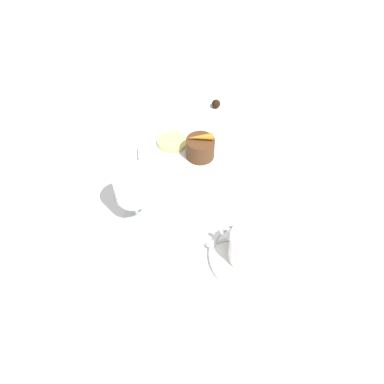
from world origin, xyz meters
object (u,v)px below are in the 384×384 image
object	(u,v)px
coffee_cup	(251,246)
wine_glass	(133,188)
dinner_plate	(194,150)
fork	(134,128)
dessert_cake	(200,148)

from	to	relation	value
coffee_cup	wine_glass	xyz separation A→B (m)	(0.25, 0.03, 0.04)
dinner_plate	fork	distance (m)	0.18
dessert_cake	wine_glass	bearing A→B (deg)	83.84
coffee_cup	wine_glass	size ratio (longest dim) A/B	0.87
fork	dessert_cake	bearing A→B (deg)	178.11
dinner_plate	coffee_cup	bearing A→B (deg)	142.59
fork	wine_glass	bearing A→B (deg)	130.09
dessert_cake	coffee_cup	bearing A→B (deg)	141.62
dinner_plate	coffee_cup	distance (m)	0.32
wine_glass	dinner_plate	bearing A→B (deg)	-88.87
wine_glass	dessert_cake	distance (m)	0.22
dinner_plate	wine_glass	bearing A→B (deg)	91.13
dinner_plate	dessert_cake	xyz separation A→B (m)	(-0.03, 0.01, 0.03)
dessert_cake	fork	bearing A→B (deg)	-1.89
coffee_cup	dessert_cake	world-z (taller)	coffee_cup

